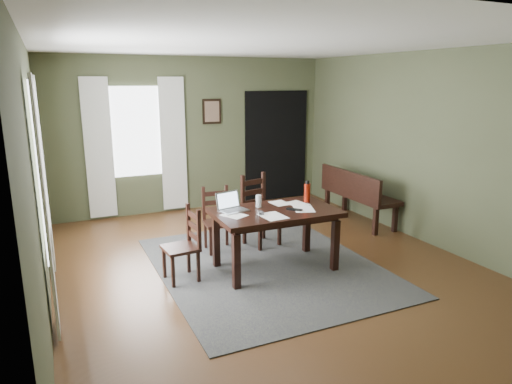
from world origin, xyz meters
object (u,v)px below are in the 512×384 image
dining_table (275,217)px  chair_back_right (259,211)px  laptop (231,206)px  chair_end (184,245)px  water_bottle (307,192)px  bench (356,192)px  chair_back_left (218,220)px

dining_table → chair_back_right: bearing=78.3°
dining_table → laptop: 0.56m
chair_back_right → chair_end: bearing=-164.8°
chair_end → water_bottle: bearing=85.4°
dining_table → laptop: laptop is taller
bench → laptop: bearing=110.4°
chair_back_left → water_bottle: size_ratio=3.08×
chair_back_left → bench: bearing=11.4°
chair_back_left → laptop: size_ratio=2.30×
chair_end → chair_back_right: 1.50m
chair_back_right → water_bottle: size_ratio=3.52×
chair_back_left → chair_back_right: 0.62m
chair_end → laptop: 0.73m
chair_back_right → water_bottle: bearing=-78.7°
chair_back_right → dining_table: bearing=-116.8°
dining_table → water_bottle: size_ratio=5.33×
chair_back_right → water_bottle: 0.89m
chair_end → chair_back_right: bearing=114.3°
laptop → water_bottle: water_bottle is taller
bench → dining_table: bearing=119.3°
dining_table → chair_back_right: chair_back_right is taller
chair_end → chair_back_left: (0.69, 0.76, 0.00)m
dining_table → chair_back_left: (-0.42, 0.91, -0.24)m
dining_table → chair_back_left: 1.03m
chair_back_left → chair_back_right: size_ratio=0.87×
chair_end → chair_back_right: chair_back_right is taller
laptop → water_bottle: 1.04m
water_bottle → bench: bearing=33.1°
chair_back_right → water_bottle: (0.34, -0.72, 0.40)m
chair_back_left → dining_table: bearing=-59.6°
dining_table → chair_end: (-1.11, 0.15, -0.24)m
dining_table → chair_back_left: bearing=115.8°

